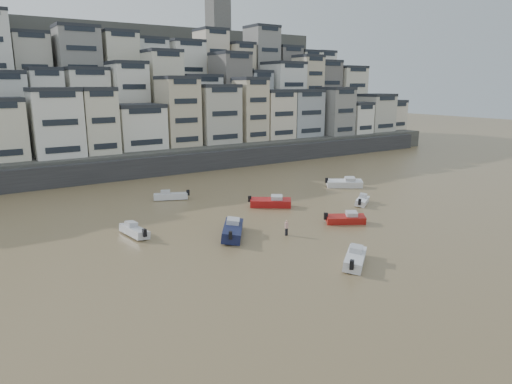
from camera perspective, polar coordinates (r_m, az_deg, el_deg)
harbor_wall at (r=83.78m, az=-13.27°, el=3.11°), size 140.00×3.00×3.50m
hillside at (r=121.99m, az=-18.09°, el=11.23°), size 141.04×66.00×50.00m
boat_a at (r=43.01m, az=12.29°, el=-7.87°), size 5.46×4.86×1.51m
boat_b at (r=54.99m, az=11.14°, el=-3.19°), size 5.18×3.97×1.37m
boat_c at (r=49.47m, az=-2.94°, el=-4.54°), size 5.62×6.82×1.84m
boat_d at (r=64.32m, az=13.15°, el=-0.95°), size 4.56×3.76×1.23m
boat_f at (r=51.48m, az=-14.97°, el=-4.55°), size 2.29×5.18×1.37m
boat_e at (r=61.20m, az=1.85°, el=-1.13°), size 5.98×5.07×1.63m
boat_h at (r=66.27m, az=-10.63°, el=-0.32°), size 5.48×3.56×1.42m
boat_g at (r=74.19m, az=11.02°, el=1.21°), size 6.17×5.06×1.66m
person_pink at (r=49.86m, az=3.84°, el=-4.47°), size 0.44×0.44×1.74m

